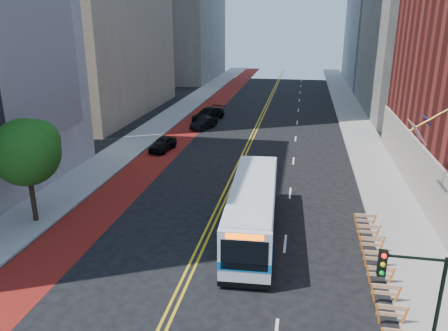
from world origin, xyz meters
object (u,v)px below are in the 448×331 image
at_px(transit_bus, 253,208).
at_px(car_a, 163,144).
at_px(traffic_signal, 413,293).
at_px(car_b, 204,123).
at_px(car_c, 208,114).
at_px(street_tree, 27,150).

height_order(transit_bus, car_a, transit_bus).
distance_m(traffic_signal, car_b, 39.64).
bearing_deg(car_a, car_b, 86.11).
distance_m(traffic_signal, transit_bus, 12.52).
bearing_deg(car_c, car_b, -63.24).
relative_size(transit_bus, car_c, 2.18).
height_order(car_b, car_c, car_c).
relative_size(street_tree, car_b, 1.62).
bearing_deg(street_tree, car_b, 79.30).
relative_size(car_a, car_c, 0.73).
bearing_deg(traffic_signal, transit_bus, 122.61).
height_order(car_a, car_c, car_c).
relative_size(street_tree, car_a, 1.66).
bearing_deg(transit_bus, car_a, 121.34).
distance_m(transit_bus, car_c, 31.91).
relative_size(transit_bus, car_a, 2.99).
xyz_separation_m(traffic_signal, car_c, (-16.05, 40.89, -2.92)).
xyz_separation_m(street_tree, car_a, (3.05, 17.01, -4.22)).
xyz_separation_m(street_tree, car_c, (4.61, 31.34, -4.11)).
bearing_deg(car_b, transit_bus, -51.27).
bearing_deg(transit_bus, traffic_signal, -60.15).
relative_size(traffic_signal, transit_bus, 0.42).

